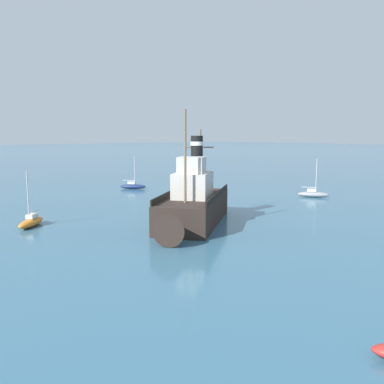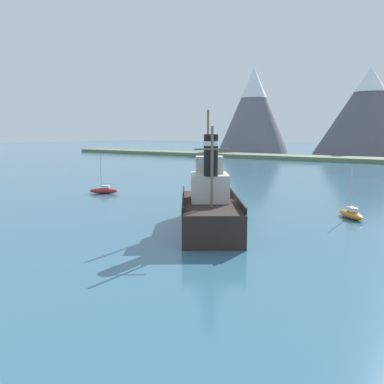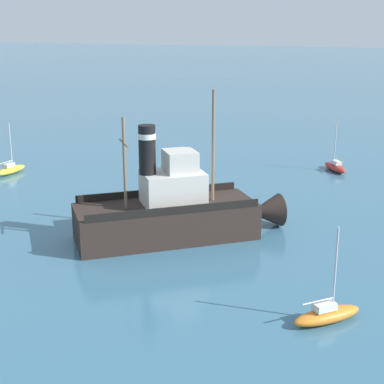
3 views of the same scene
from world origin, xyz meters
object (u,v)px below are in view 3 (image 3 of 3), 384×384
at_px(sailboat_red, 335,167).
at_px(old_tugboat, 175,212).
at_px(sailboat_yellow, 10,169).
at_px(sailboat_orange, 327,314).

bearing_deg(sailboat_red, old_tugboat, -20.81).
height_order(sailboat_red, sailboat_yellow, same).
bearing_deg(sailboat_yellow, sailboat_red, 110.82).
relative_size(old_tugboat, sailboat_red, 2.77).
bearing_deg(sailboat_yellow, old_tugboat, 62.34).
height_order(old_tugboat, sailboat_orange, old_tugboat).
relative_size(sailboat_orange, sailboat_yellow, 1.00).
xyz_separation_m(old_tugboat, sailboat_red, (-22.18, 8.43, -1.40)).
relative_size(sailboat_orange, sailboat_red, 1.00).
bearing_deg(sailboat_orange, old_tugboat, -127.60).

